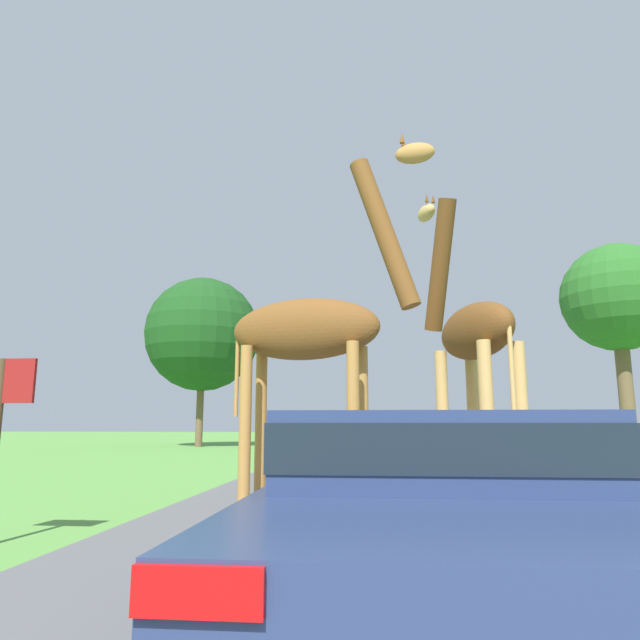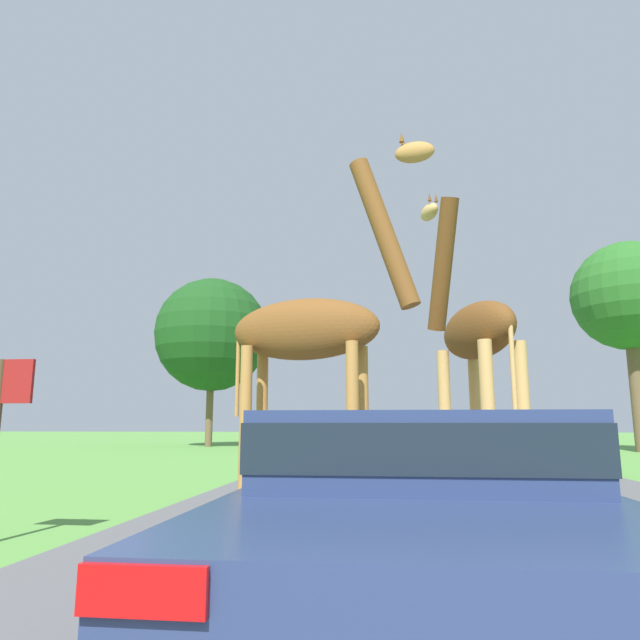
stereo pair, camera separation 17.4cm
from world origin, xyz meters
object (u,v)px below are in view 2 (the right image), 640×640
object	(u,v)px
car_queue_left	(434,434)
tree_centre_back	(212,335)
car_queue_right	(376,438)
tree_left_edge	(629,297)
giraffe_near_road	(315,330)
giraffe_companion	(472,339)
car_lead_maroon	(415,501)

from	to	relation	value
car_queue_left	tree_centre_back	size ratio (longest dim) A/B	0.48
car_queue_right	tree_left_edge	xyz separation A→B (m)	(10.58, 9.07, 5.66)
giraffe_near_road	car_queue_left	xyz separation A→B (m)	(2.88, 17.27, -1.72)
giraffe_near_road	tree_centre_back	world-z (taller)	tree_centre_back
giraffe_near_road	tree_left_edge	size ratio (longest dim) A/B	0.59
giraffe_companion	tree_centre_back	xyz separation A→B (m)	(-10.42, 19.31, 3.23)
giraffe_near_road	car_lead_maroon	bearing A→B (deg)	26.77
tree_left_edge	giraffe_near_road	bearing A→B (deg)	-123.12
car_lead_maroon	giraffe_companion	bearing A→B (deg)	77.71
giraffe_near_road	car_queue_left	distance (m)	17.59
giraffe_near_road	car_lead_maroon	world-z (taller)	giraffe_near_road
car_queue_left	giraffe_near_road	bearing A→B (deg)	-99.46
car_lead_maroon	tree_centre_back	bearing A→B (deg)	110.59
giraffe_near_road	car_queue_left	world-z (taller)	giraffe_near_road
giraffe_companion	tree_centre_back	bearing A→B (deg)	97.00
giraffe_companion	tree_centre_back	distance (m)	22.18
giraffe_near_road	tree_centre_back	size ratio (longest dim) A/B	0.60
car_queue_left	tree_left_edge	world-z (taller)	tree_left_edge
giraffe_companion	car_queue_left	distance (m)	16.16
car_queue_left	tree_left_edge	bearing A→B (deg)	-0.58
car_queue_right	tree_centre_back	distance (m)	15.94
car_lead_maroon	tree_centre_back	world-z (taller)	tree_centre_back
giraffe_near_road	giraffe_companion	world-z (taller)	giraffe_companion
car_queue_right	tree_centre_back	bearing A→B (deg)	125.13
giraffe_companion	car_queue_left	size ratio (longest dim) A/B	1.30
giraffe_near_road	giraffe_companion	distance (m)	2.63
car_queue_right	car_queue_left	size ratio (longest dim) A/B	1.04
tree_centre_back	car_queue_left	bearing A→B (deg)	-16.50
giraffe_companion	tree_centre_back	world-z (taller)	tree_centre_back
giraffe_companion	car_queue_right	distance (m)	7.31
car_queue_right	car_lead_maroon	bearing A→B (deg)	-87.50
giraffe_near_road	tree_left_edge	distance (m)	20.91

